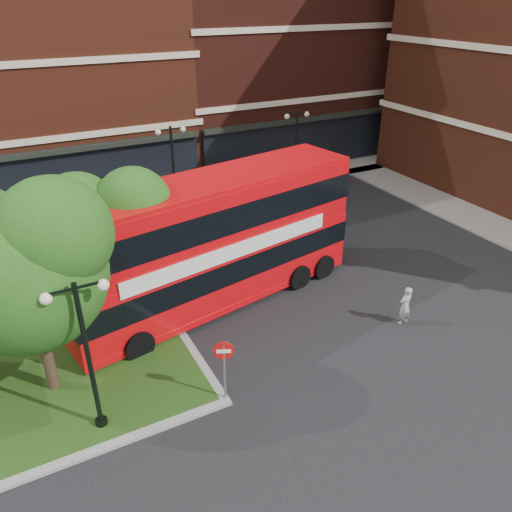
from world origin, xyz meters
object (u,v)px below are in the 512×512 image
bus (213,234)px  woman (405,305)px  car_white (265,185)px  car_silver (105,214)px

bus → woman: size_ratio=7.78×
bus → woman: bus is taller
car_white → woman: bearing=165.3°
bus → woman: bearing=-50.5°
car_silver → car_white: car_white is taller
bus → car_silver: bearing=93.0°
woman → car_silver: 16.56m
car_white → car_silver: bearing=82.4°
woman → car_silver: woman is taller
woman → bus: bearing=-43.4°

